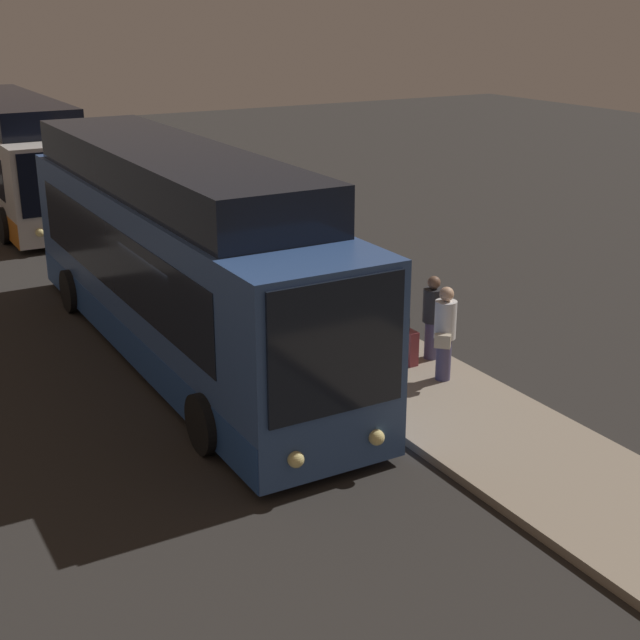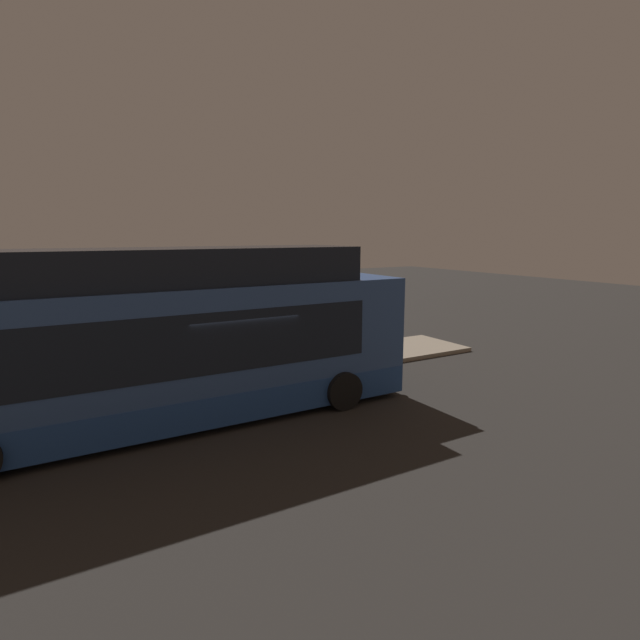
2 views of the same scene
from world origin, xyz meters
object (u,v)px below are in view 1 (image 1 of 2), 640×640
at_px(bus_second, 16,162).
at_px(suitcase, 409,347).
at_px(bus_lead, 177,263).
at_px(passenger_boarding, 445,331).
at_px(passenger_with_bags, 433,315).
at_px(sign_post, 312,228).
at_px(passenger_waiting, 316,310).

relative_size(bus_second, suitcase, 12.44).
height_order(bus_lead, passenger_boarding, bus_lead).
bearing_deg(passenger_boarding, suitcase, -38.89).
bearing_deg(bus_second, suitcase, 10.93).
bearing_deg(bus_second, passenger_with_bags, 12.65).
distance_m(bus_second, passenger_boarding, 18.60).
distance_m(bus_second, sign_post, 13.31).
bearing_deg(sign_post, suitcase, -6.49).
relative_size(bus_lead, passenger_waiting, 7.27).
xyz_separation_m(passenger_with_bags, suitcase, (0.02, -0.54, -0.54)).
relative_size(bus_lead, sign_post, 4.94).
distance_m(bus_lead, bus_second, 14.34).
bearing_deg(passenger_waiting, sign_post, -65.83).
bearing_deg(passenger_waiting, suitcase, -174.75).
bearing_deg(passenger_with_bags, bus_lead, 91.66).
height_order(passenger_boarding, sign_post, sign_post).
distance_m(passenger_boarding, passenger_waiting, 2.62).
bearing_deg(bus_second, bus_lead, 0.00).
relative_size(passenger_boarding, passenger_with_bags, 1.07).
bearing_deg(bus_lead, sign_post, 112.52).
bearing_deg(passenger_with_bags, passenger_boarding, -165.37).
distance_m(suitcase, sign_post, 4.81).
bearing_deg(bus_second, sign_post, 16.94).
bearing_deg(suitcase, passenger_with_bags, 91.88).
xyz_separation_m(passenger_waiting, sign_post, (-3.30, 1.76, 0.67)).
relative_size(passenger_waiting, suitcase, 1.82).
distance_m(bus_second, suitcase, 17.71).
bearing_deg(bus_lead, passenger_with_bags, 52.38).
height_order(bus_second, sign_post, bus_second).
xyz_separation_m(bus_second, passenger_with_bags, (17.34, 3.89, -0.66)).
relative_size(passenger_with_bags, sign_post, 0.67).
relative_size(bus_second, passenger_with_bags, 6.90).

